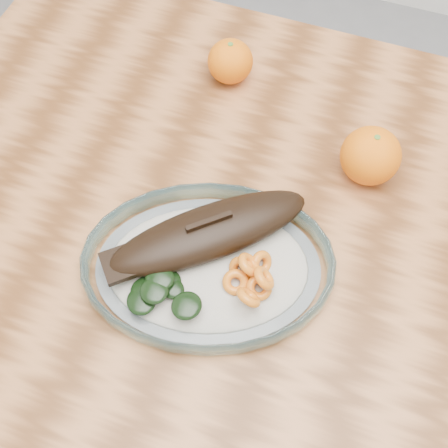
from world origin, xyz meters
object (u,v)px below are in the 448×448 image
object	(u,v)px
orange_left	(230,61)
orange_right	(370,156)
dining_table	(292,267)
plated_meal	(208,262)

from	to	relation	value
orange_left	orange_right	size ratio (longest dim) A/B	0.85
orange_left	orange_right	bearing A→B (deg)	-24.40
dining_table	orange_right	distance (m)	0.20
dining_table	orange_left	world-z (taller)	orange_left
dining_table	orange_left	bearing A→B (deg)	127.57
plated_meal	orange_right	distance (m)	0.27
orange_left	orange_right	world-z (taller)	orange_right
plated_meal	orange_left	distance (m)	0.34
plated_meal	orange_left	xyz separation A→B (m)	(-0.08, 0.32, 0.02)
dining_table	plated_meal	xyz separation A→B (m)	(-0.10, -0.09, 0.12)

